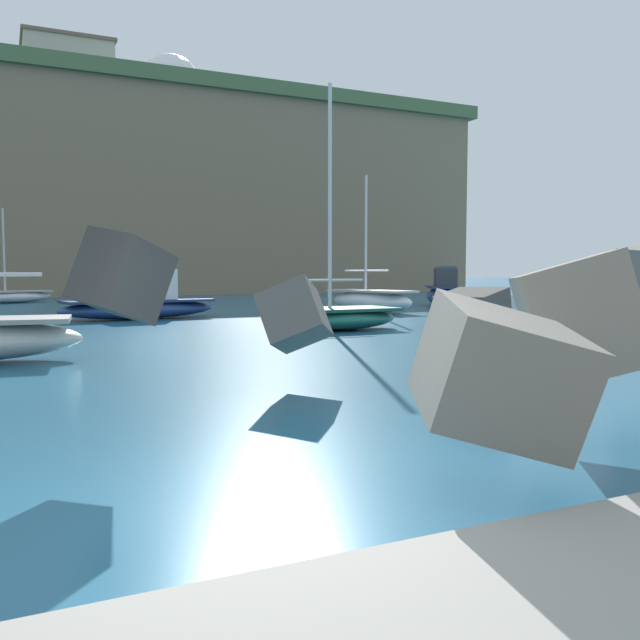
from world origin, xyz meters
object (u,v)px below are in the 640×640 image
Objects in this scene: mooring_buoy_inner at (165,301)px; station_building_east at (67,72)px; boat_mid_right at (338,316)px; boat_mid_centre at (445,293)px; boat_mid_left at (11,296)px; boat_far_centre at (141,303)px; radar_dome at (170,95)px; boat_near_right at (371,300)px; mooring_buoy_middle at (318,317)px.

station_building_east is at bearing 93.98° from mooring_buoy_inner.
boat_mid_right is at bearing -85.49° from mooring_buoy_inner.
boat_mid_centre is at bearing 42.36° from boat_mid_right.
boat_mid_left is 0.87× the size of boat_far_centre.
radar_dome is 20.27m from station_building_east.
boat_mid_left is 10.32m from mooring_buoy_inner.
boat_mid_left is 12.88× the size of mooring_buoy_inner.
mooring_buoy_inner is (-1.47, 18.65, -0.22)m from boat_mid_right.
boat_near_right is 14.46× the size of mooring_buoy_middle.
mooring_buoy_middle is 0.05× the size of station_building_east.
station_building_east reaches higher than boat_mid_right.
mooring_buoy_inner is 0.05× the size of station_building_east.
radar_dome reaches higher than station_building_east.
station_building_east reaches higher than boat_mid_left.
radar_dome reaches higher than boat_mid_centre.
mooring_buoy_inner is 15.70m from mooring_buoy_middle.
mooring_buoy_inner is at bearing -40.93° from boat_mid_left.
boat_mid_right is 3.20m from mooring_buoy_middle.
boat_mid_left is (-15.05, 17.44, -0.14)m from boat_near_right.
boat_mid_centre is 13.54× the size of mooring_buoy_inner.
station_building_east reaches higher than boat_far_centre.
boat_mid_centre reaches higher than boat_far_centre.
radar_dome is (14.33, 56.38, 23.02)m from boat_far_centre.
boat_near_right is at bearing -49.21° from boat_mid_left.
boat_far_centre is at bearing 120.74° from boat_mid_right.
boat_mid_centre is 0.77× the size of boat_mid_right.
mooring_buoy_middle is at bearing -65.85° from boat_mid_left.
mooring_buoy_middle is (-5.05, -4.87, -0.35)m from boat_near_right.
boat_mid_right reaches higher than boat_near_right.
mooring_buoy_inner is at bearing 94.51° from boat_mid_right.
mooring_buoy_middle is (-11.59, -8.13, -0.51)m from boat_mid_centre.
boat_far_centre is 45.90m from station_building_east.
mooring_buoy_middle is at bearing -41.70° from boat_far_centre.
boat_mid_right is 69.09m from radar_dome.
boat_near_right is 9.85m from boat_mid_right.
boat_mid_left is 24.44m from mooring_buoy_middle.
radar_dome is at bearing 64.19° from boat_mid_left.
radar_dome is (-2.74, 53.13, 22.93)m from boat_mid_centre.
radar_dome is at bearing 75.74° from boat_far_centre.
boat_near_right reaches higher than boat_mid_left.
boat_near_right is at bearing -0.12° from boat_far_centre.
station_building_east reaches higher than mooring_buoy_inner.
boat_mid_centre is 0.73× the size of station_building_east.
boat_mid_centre is at bearing -28.25° from mooring_buoy_inner.
boat_mid_centre reaches higher than mooring_buoy_inner.
boat_far_centre is 0.80× the size of station_building_east.
boat_mid_centre reaches higher than mooring_buoy_middle.
boat_mid_centre is at bearing 26.54° from boat_near_right.
boat_mid_centre is 16.68m from boat_mid_right.
boat_mid_right reaches higher than mooring_buoy_inner.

